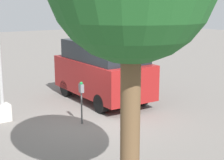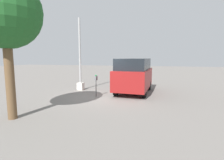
# 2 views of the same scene
# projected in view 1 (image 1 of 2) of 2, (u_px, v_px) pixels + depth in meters

# --- Properties ---
(ground_plane) EXTENTS (80.00, 80.00, 0.00)m
(ground_plane) POSITION_uv_depth(u_px,v_px,m) (93.00, 120.00, 11.27)
(ground_plane) COLOR slate
(parking_meter_near) EXTENTS (0.22, 0.15, 1.37)m
(parking_meter_near) POSITION_uv_depth(u_px,v_px,m) (81.00, 93.00, 10.69)
(parking_meter_near) COLOR #4C4C4C
(parking_meter_near) RESTS_ON ground
(lamp_post) EXTENTS (0.44, 0.44, 5.27)m
(lamp_post) POSITION_uv_depth(u_px,v_px,m) (0.00, 75.00, 10.89)
(lamp_post) COLOR beige
(lamp_post) RESTS_ON ground
(parked_van) EXTENTS (4.50, 2.25, 2.36)m
(parked_van) POSITION_uv_depth(u_px,v_px,m) (102.00, 69.00, 13.32)
(parked_van) COLOR maroon
(parked_van) RESTS_ON ground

